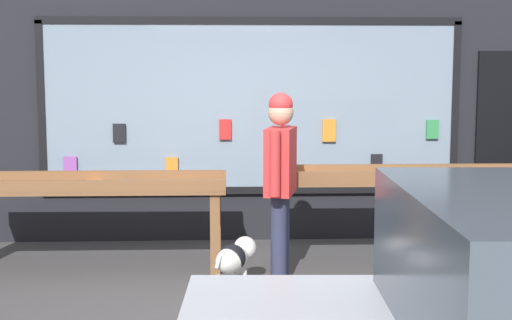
# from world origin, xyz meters

# --- Properties ---
(ground_plane) EXTENTS (40.00, 40.00, 0.00)m
(ground_plane) POSITION_xyz_m (0.00, 0.00, 0.00)
(ground_plane) COLOR #474444
(shopfront_facade) EXTENTS (7.94, 0.29, 3.67)m
(shopfront_facade) POSITION_xyz_m (0.04, 2.39, 1.81)
(shopfront_facade) COLOR black
(shopfront_facade) RESTS_ON ground_plane
(display_table_left) EXTENTS (2.58, 0.70, 0.90)m
(display_table_left) POSITION_xyz_m (-1.48, 1.18, 0.73)
(display_table_left) COLOR brown
(display_table_left) RESTS_ON ground_plane
(display_table_right) EXTENTS (2.58, 0.59, 0.96)m
(display_table_right) POSITION_xyz_m (1.48, 1.18, 0.77)
(display_table_right) COLOR brown
(display_table_right) RESTS_ON ground_plane
(person_browsing) EXTENTS (0.32, 0.65, 1.69)m
(person_browsing) POSITION_xyz_m (0.28, 0.57, 0.99)
(person_browsing) COLOR #2D334C
(person_browsing) RESTS_ON ground_plane
(small_dog) EXTENTS (0.41, 0.55, 0.45)m
(small_dog) POSITION_xyz_m (-0.13, 0.37, 0.31)
(small_dog) COLOR white
(small_dog) RESTS_ON ground_plane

